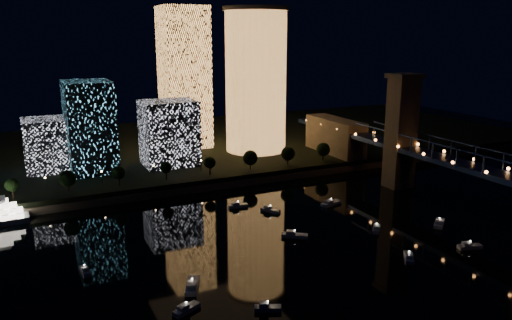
# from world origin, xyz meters

# --- Properties ---
(ground) EXTENTS (520.00, 520.00, 0.00)m
(ground) POSITION_xyz_m (0.00, 0.00, 0.00)
(ground) COLOR black
(ground) RESTS_ON ground
(far_bank) EXTENTS (420.00, 160.00, 5.00)m
(far_bank) POSITION_xyz_m (0.00, 160.00, 2.50)
(far_bank) COLOR black
(far_bank) RESTS_ON ground
(seawall) EXTENTS (420.00, 6.00, 3.00)m
(seawall) POSITION_xyz_m (0.00, 82.00, 1.50)
(seawall) COLOR #6B5E4C
(seawall) RESTS_ON ground
(tower_cylindrical) EXTENTS (34.00, 34.00, 74.84)m
(tower_cylindrical) POSITION_xyz_m (29.73, 123.48, 42.55)
(tower_cylindrical) COLOR #EC9B4B
(tower_cylindrical) RESTS_ON far_bank
(tower_rectangular) EXTENTS (23.85, 23.85, 75.90)m
(tower_rectangular) POSITION_xyz_m (-1.18, 149.79, 42.95)
(tower_rectangular) COLOR #EC9B4B
(tower_rectangular) RESTS_ON far_bank
(midrise_blocks) EXTENTS (114.85, 35.54, 41.03)m
(midrise_blocks) POSITION_xyz_m (-63.20, 120.11, 21.36)
(midrise_blocks) COLOR white
(midrise_blocks) RESTS_ON far_bank
(truss_bridge) EXTENTS (13.00, 266.00, 50.00)m
(truss_bridge) POSITION_xyz_m (65.00, 3.72, 16.25)
(truss_bridge) COLOR #17254C
(truss_bridge) RESTS_ON ground
(motorboats) EXTENTS (124.88, 76.63, 2.78)m
(motorboats) POSITION_xyz_m (-2.81, 13.40, 0.81)
(motorboats) COLOR silver
(motorboats) RESTS_ON ground
(esplanade_trees) EXTENTS (166.33, 6.97, 8.99)m
(esplanade_trees) POSITION_xyz_m (-20.45, 88.00, 10.47)
(esplanade_trees) COLOR black
(esplanade_trees) RESTS_ON far_bank
(street_lamps) EXTENTS (132.70, 0.70, 5.65)m
(street_lamps) POSITION_xyz_m (-34.00, 94.00, 9.02)
(street_lamps) COLOR black
(street_lamps) RESTS_ON far_bank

